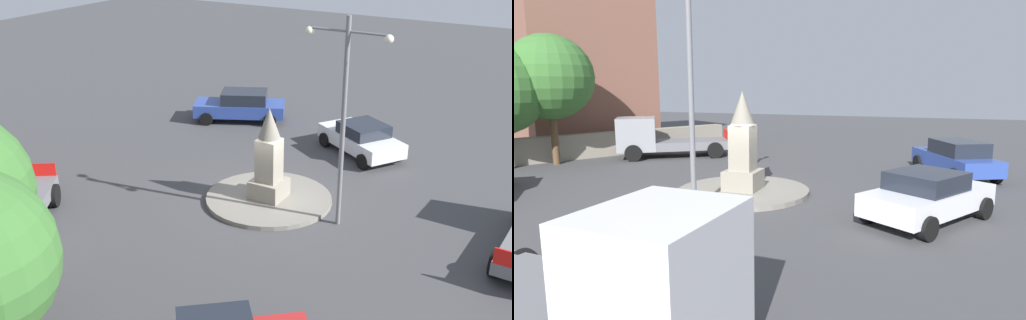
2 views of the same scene
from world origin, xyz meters
TOP-DOWN VIEW (x-y plane):
  - ground_plane at (0.00, 0.00)m, footprint 80.00×80.00m
  - traffic_island at (0.00, 0.00)m, footprint 4.67×4.67m
  - monument at (0.00, 0.00)m, footprint 1.19×1.19m
  - streetlamp at (-2.91, 0.34)m, footprint 2.88×0.28m
  - car_white_waiting at (-1.21, -6.10)m, footprint 4.44×3.76m
  - car_blue_approaching at (5.69, -7.29)m, footprint 4.78×3.49m
  - truck_grey_near_island at (5.79, 7.28)m, footprint 4.85×5.90m
  - truck_white_parked_left at (-9.35, -1.83)m, footprint 2.51×5.51m
  - stone_boundary_wall at (5.76, 10.02)m, footprint 12.35×7.50m
  - corner_building at (8.14, 14.17)m, footprint 9.43×9.24m
  - tree_near_wall at (2.39, 10.80)m, footprint 4.01×4.01m

SIDE VIEW (x-z plane):
  - ground_plane at x=0.00m, z-range 0.00..0.00m
  - traffic_island at x=0.00m, z-range 0.00..0.17m
  - stone_boundary_wall at x=5.76m, z-range 0.00..1.28m
  - car_white_waiting at x=-1.21m, z-range 0.02..1.46m
  - car_blue_approaching at x=5.69m, z-range 0.02..1.56m
  - truck_grey_near_island at x=5.79m, z-range -0.05..2.08m
  - truck_white_parked_left at x=-9.35m, z-range -0.09..2.23m
  - monument at x=0.00m, z-range -0.04..3.40m
  - tree_near_wall at x=2.39m, z-range 1.07..7.24m
  - streetlamp at x=-2.91m, z-range 0.75..7.86m
  - corner_building at x=8.14m, z-range 0.00..10.92m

